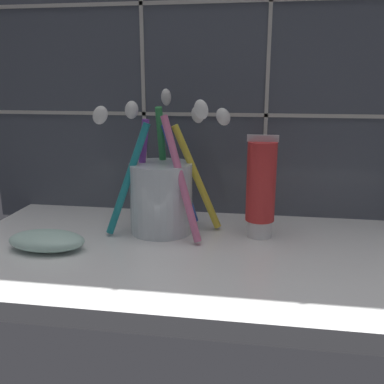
# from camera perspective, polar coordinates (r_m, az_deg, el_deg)

# --- Properties ---
(sink_counter) EXTENTS (0.69, 0.29, 0.02)m
(sink_counter) POSITION_cam_1_polar(r_m,az_deg,el_deg) (0.50, 7.28, -9.00)
(sink_counter) COLOR white
(sink_counter) RESTS_ON ground
(tile_wall_backsplash) EXTENTS (0.79, 0.02, 0.43)m
(tile_wall_backsplash) POSITION_cam_1_polar(r_m,az_deg,el_deg) (0.61, 8.39, 15.04)
(tile_wall_backsplash) COLOR #4C515B
(tile_wall_backsplash) RESTS_ON ground
(toothbrush_cup) EXTENTS (0.17, 0.11, 0.18)m
(toothbrush_cup) POSITION_cam_1_polar(r_m,az_deg,el_deg) (0.54, -4.01, 0.05)
(toothbrush_cup) COLOR silver
(toothbrush_cup) RESTS_ON sink_counter
(toothpaste_tube) EXTENTS (0.04, 0.04, 0.13)m
(toothpaste_tube) POSITION_cam_1_polar(r_m,az_deg,el_deg) (0.53, 9.17, 0.56)
(toothpaste_tube) COLOR white
(toothpaste_tube) RESTS_ON sink_counter
(soap_bar) EXTENTS (0.09, 0.05, 0.02)m
(soap_bar) POSITION_cam_1_polar(r_m,az_deg,el_deg) (0.52, -18.80, -6.14)
(soap_bar) COLOR silver
(soap_bar) RESTS_ON sink_counter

